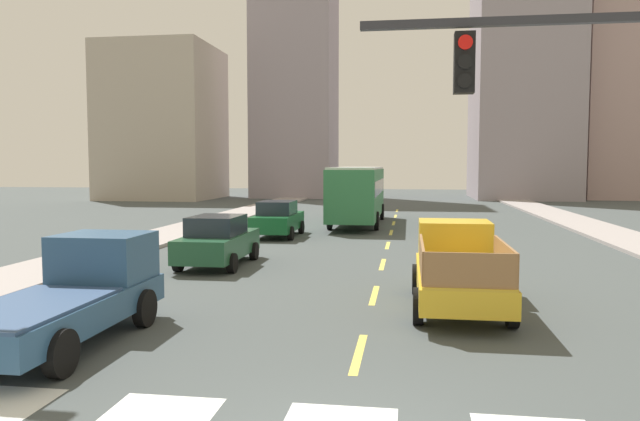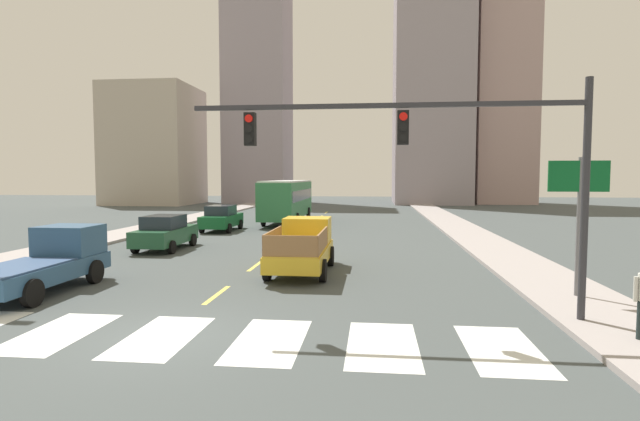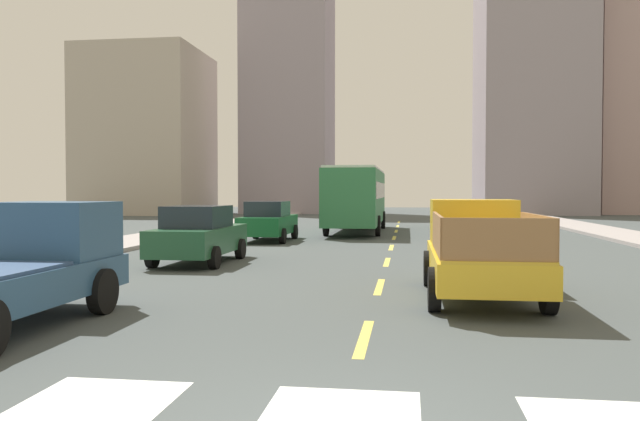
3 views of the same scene
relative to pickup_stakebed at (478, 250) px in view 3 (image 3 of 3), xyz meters
The scene contains 17 objects.
sidewalk_left 16.13m from the pickup_stakebed, 142.50° to the left, with size 2.89×110.00×0.15m, color #9F9795.
lane_dash_0 4.78m from the pickup_stakebed, 116.35° to the right, with size 0.16×2.40×0.01m, color #E1CA50.
lane_dash_1 2.42m from the pickup_stakebed, 158.89° to the left, with size 0.16×2.40×0.01m, color #E1CA50.
lane_dash_2 6.23m from the pickup_stakebed, 109.71° to the left, with size 0.16×2.40×0.01m, color #E1CA50.
lane_dash_3 11.04m from the pickup_stakebed, 100.89° to the left, with size 0.16×2.40×0.01m, color #E1CA50.
lane_dash_4 15.97m from the pickup_stakebed, 97.49° to the left, with size 0.16×2.40×0.01m, color #E1CA50.
lane_dash_5 20.93m from the pickup_stakebed, 95.71° to the left, with size 0.16×2.40×0.01m, color #E1CA50.
lane_dash_6 25.90m from the pickup_stakebed, 94.61° to the left, with size 0.16×2.40×0.01m, color #E1CA50.
lane_dash_7 30.89m from the pickup_stakebed, 93.86° to the left, with size 0.16×2.40×0.01m, color #E1CA50.
pickup_stakebed is the anchor object (origin of this frame).
pickup_dark 8.73m from the pickup_stakebed, 151.99° to the right, with size 2.18×5.20×1.96m.
city_bus 20.16m from the pickup_stakebed, 101.80° to the left, with size 2.72×10.80×3.32m.
sedan_far 8.99m from the pickup_stakebed, 148.25° to the left, with size 2.02×4.40×1.72m.
sedan_mid 15.19m from the pickup_stakebed, 119.28° to the left, with size 2.02×4.40×1.72m.
block_mid_left 52.95m from the pickup_stakebed, 105.17° to the left, with size 8.34×8.40×30.30m, color gray.
block_mid_right 51.77m from the pickup_stakebed, 120.67° to the left, with size 10.63×10.61×15.41m, color #B3A797.
block_low_left 53.52m from the pickup_stakebed, 78.44° to the left, with size 9.83×11.87×32.71m, color gray.
Camera 3 is at (0.63, -5.18, 2.15)m, focal length 35.42 mm.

